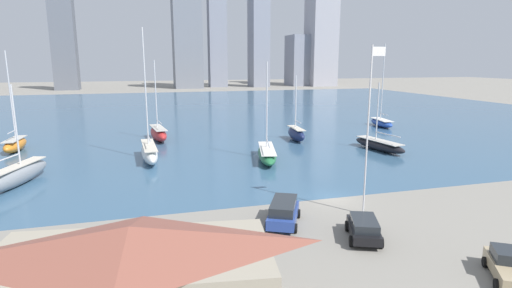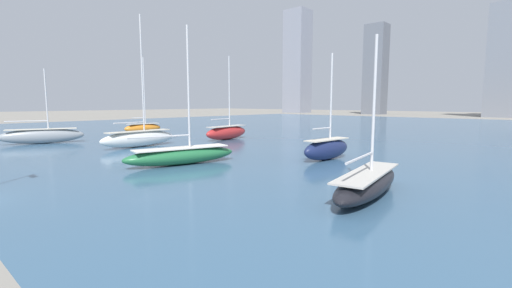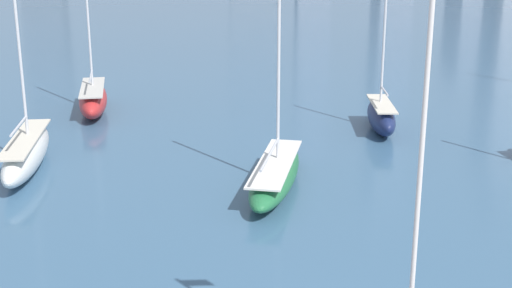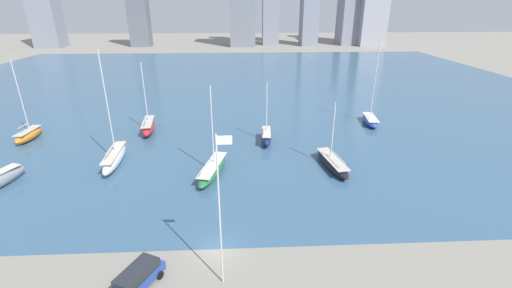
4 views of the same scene
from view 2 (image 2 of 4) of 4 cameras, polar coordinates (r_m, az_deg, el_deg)
The scene contains 8 objects.
harbor_water at distance 76.68m, azimuth 23.71°, elevation 2.05°, with size 180.00×140.00×0.00m.
sailboat_white at distance 46.66m, azimuth -18.90°, elevation 0.98°, with size 2.49×10.53×16.73m.
sailboat_orange at distance 67.93m, azimuth -18.32°, elevation 2.62°, with size 2.40×7.24×14.08m.
sailboat_gray at distance 56.34m, azimuth -32.05°, elevation 1.19°, with size 4.96×10.48×10.34m.
sailboat_black at distance 21.96m, azimuth 18.09°, elevation -6.16°, with size 3.77×10.19×9.69m.
sailboat_red at distance 53.37m, azimuth -4.89°, elevation 1.99°, with size 3.31×9.24×12.80m.
sailboat_navy at distance 34.80m, azimuth 11.73°, elevation -0.73°, with size 2.18×7.06×10.47m.
sailboat_green at distance 32.23m, azimuth -12.27°, elevation -1.78°, with size 4.68×10.87×12.58m.
Camera 2 is at (24.65, -2.39, 5.62)m, focal length 24.00 mm.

